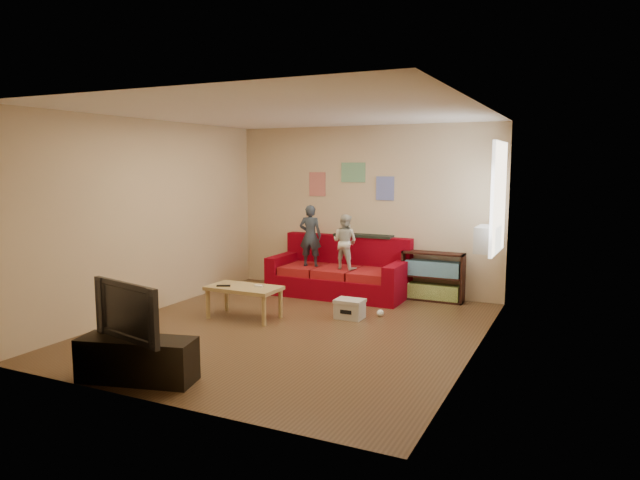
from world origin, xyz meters
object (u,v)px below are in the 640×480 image
at_px(bookshelf, 433,279).
at_px(child_b, 345,242).
at_px(coffee_table, 244,291).
at_px(child_a, 310,236).
at_px(file_box, 350,309).
at_px(television, 135,310).
at_px(sofa, 340,275).
at_px(tv_stand, 137,360).

bearing_deg(bookshelf, child_b, -162.91).
bearing_deg(child_b, coffee_table, 75.13).
height_order(child_a, file_box, child_a).
relative_size(child_b, coffee_table, 0.88).
bearing_deg(child_b, file_box, 125.27).
distance_m(child_a, television, 4.09).
bearing_deg(sofa, coffee_table, -107.92).
height_order(bookshelf, tv_stand, bookshelf).
relative_size(sofa, child_b, 2.52).
bearing_deg(child_a, file_box, 124.50).
relative_size(file_box, tv_stand, 0.34).
bearing_deg(sofa, tv_stand, -93.99).
distance_m(sofa, child_a, 0.79).
bearing_deg(tv_stand, sofa, 71.94).
bearing_deg(tv_stand, bookshelf, 54.63).
bearing_deg(television, file_box, 85.10).
xyz_separation_m(tv_stand, television, (0.00, 0.00, 0.49)).
distance_m(coffee_table, bookshelf, 2.95).
bearing_deg(television, bookshelf, 82.22).
xyz_separation_m(sofa, child_a, (-0.45, -0.17, 0.63)).
relative_size(sofa, file_box, 5.66).
bearing_deg(tv_stand, coffee_table, 83.45).
xyz_separation_m(sofa, file_box, (0.69, -1.28, -0.19)).
xyz_separation_m(sofa, tv_stand, (-0.30, -4.25, -0.11)).
bearing_deg(bookshelf, tv_stand, -111.29).
xyz_separation_m(bookshelf, file_box, (-0.76, -1.51, -0.20)).
height_order(child_b, television, child_b).
distance_m(bookshelf, tv_stand, 4.81).
xyz_separation_m(file_box, television, (-0.99, -2.97, 0.57)).
bearing_deg(television, coffee_table, 111.04).
height_order(bookshelf, file_box, bookshelf).
relative_size(child_a, file_box, 2.57).
bearing_deg(file_box, bookshelf, 63.35).
height_order(child_a, bookshelf, child_a).
height_order(bookshelf, television, television).
bearing_deg(child_b, tv_stand, 92.80).
xyz_separation_m(sofa, child_b, (0.15, -0.17, 0.56)).
xyz_separation_m(bookshelf, television, (-1.74, -4.48, 0.37)).
bearing_deg(tv_stand, file_box, 57.51).
distance_m(child_a, file_box, 1.79).
height_order(coffee_table, file_box, coffee_table).
bearing_deg(child_a, coffee_table, 73.25).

